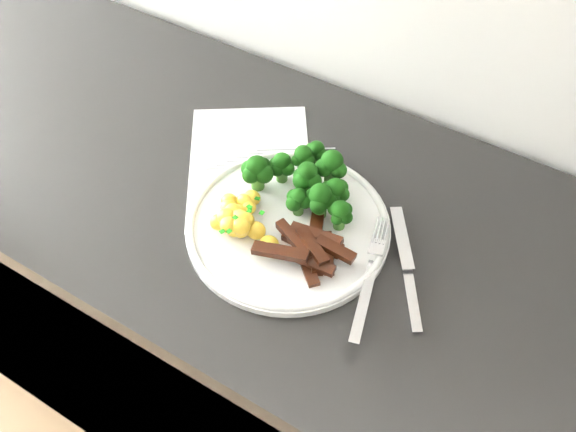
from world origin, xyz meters
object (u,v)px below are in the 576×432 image
object	(u,v)px
knife	(409,282)
fork	(369,282)
potatoes	(240,219)
counter	(316,362)
broccoli	(307,179)
recipe_paper	(250,165)
beef_strips	(311,246)
plate	(288,225)

from	to	relation	value
knife	fork	bearing A→B (deg)	-141.82
potatoes	fork	bearing A→B (deg)	1.67
counter	broccoli	distance (m)	0.48
recipe_paper	potatoes	distance (m)	0.14
beef_strips	fork	bearing A→B (deg)	-5.27
recipe_paper	broccoli	bearing A→B (deg)	-8.51
potatoes	beef_strips	distance (m)	0.11
recipe_paper	potatoes	world-z (taller)	potatoes
plate	beef_strips	xyz separation A→B (m)	(0.05, -0.02, 0.01)
counter	potatoes	world-z (taller)	potatoes
plate	broccoli	world-z (taller)	broccoli
fork	beef_strips	bearing A→B (deg)	174.73
counter	knife	size ratio (longest dim) A/B	12.67
beef_strips	fork	distance (m)	0.09
knife	potatoes	bearing A→B (deg)	-170.62
counter	recipe_paper	xyz separation A→B (m)	(-0.17, 0.05, 0.43)
broccoli	knife	distance (m)	0.21
fork	knife	distance (m)	0.06
beef_strips	broccoli	bearing A→B (deg)	123.36
fork	plate	bearing A→B (deg)	167.26
recipe_paper	potatoes	xyz separation A→B (m)	(0.06, -0.12, 0.03)
plate	potatoes	bearing A→B (deg)	-145.36
knife	counter	bearing A→B (deg)	169.21
recipe_paper	beef_strips	bearing A→B (deg)	-31.07
plate	beef_strips	world-z (taller)	beef_strips
counter	potatoes	xyz separation A→B (m)	(-0.10, -0.07, 0.46)
fork	knife	world-z (taller)	fork
plate	potatoes	distance (m)	0.07
recipe_paper	broccoli	xyz separation A→B (m)	(0.11, -0.02, 0.05)
fork	knife	size ratio (longest dim) A/B	1.15
beef_strips	knife	bearing A→B (deg)	10.67
broccoli	fork	world-z (taller)	broccoli
recipe_paper	fork	world-z (taller)	fork
broccoli	fork	distance (m)	0.18
plate	beef_strips	distance (m)	0.06
beef_strips	fork	size ratio (longest dim) A/B	0.64
plate	broccoli	size ratio (longest dim) A/B	1.60
potatoes	fork	xyz separation A→B (m)	(0.20, 0.01, -0.01)
potatoes	counter	bearing A→B (deg)	33.18
potatoes	broccoli	bearing A→B (deg)	62.58
broccoli	knife	world-z (taller)	broccoli
recipe_paper	broccoli	distance (m)	0.12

